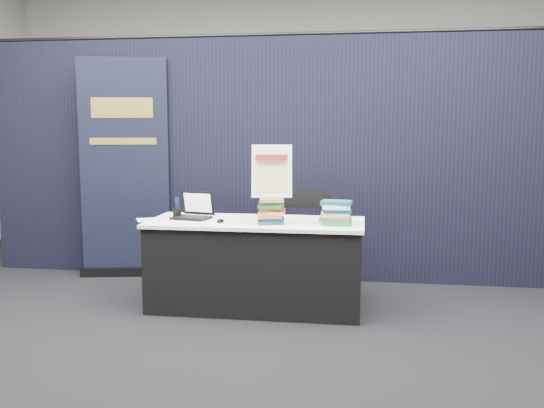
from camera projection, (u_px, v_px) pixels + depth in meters
The scene contains 15 objects.
floor at pixel (243, 329), 4.63m from camera, with size 8.00×8.00×0.00m, color black.
wall_back at pixel (300, 110), 8.32m from camera, with size 8.00×0.02×3.50m, color #B2B0A8.
drape_partition at pixel (275, 160), 6.04m from camera, with size 6.00×0.08×2.40m, color black.
display_table at pixel (256, 264), 5.12m from camera, with size 1.80×0.75×0.75m.
laptop at pixel (193, 212), 5.18m from camera, with size 0.34×0.30×0.23m.
mouse at pixel (220, 221), 4.97m from camera, with size 0.06×0.10×0.03m, color black.
brochure_left at pixel (155, 219), 5.13m from camera, with size 0.29×0.21×0.00m, color silver.
brochure_mid at pixel (194, 222), 4.99m from camera, with size 0.26×0.18×0.00m, color white.
brochure_right at pixel (193, 224), 4.92m from camera, with size 0.25×0.18×0.00m, color silver.
pen_cup at pixel (177, 213), 5.19m from camera, with size 0.07×0.07×0.09m, color black.
book_stack_tall at pixel (271, 211), 4.89m from camera, with size 0.21×0.18×0.21m.
book_stack_short at pixel (336, 213), 4.86m from camera, with size 0.23×0.18×0.19m.
info_sign at pixel (272, 172), 4.88m from camera, with size 0.34×0.18×0.44m.
pullup_banner at pixel (125, 181), 6.14m from camera, with size 0.94×0.28×2.22m.
stacking_chair at pixel (304, 238), 5.51m from camera, with size 0.44×0.44×0.95m.
Camera 1 is at (0.90, -4.38, 1.55)m, focal length 40.00 mm.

